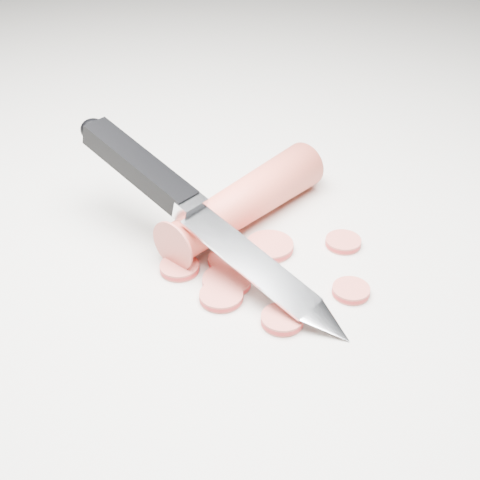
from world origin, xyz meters
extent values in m
plane|color=beige|center=(0.00, 0.00, 0.00)|extent=(2.40, 2.40, 0.00)
cylinder|color=#E14B39|center=(0.03, 0.03, 0.02)|extent=(0.17, 0.13, 0.04)
cylinder|color=#C34F43|center=(-0.01, -0.05, 0.00)|extent=(0.04, 0.04, 0.01)
cylinder|color=#C34F43|center=(0.02, -0.10, 0.00)|extent=(0.03, 0.03, 0.01)
cylinder|color=#C34F43|center=(0.04, -0.01, 0.00)|extent=(0.04, 0.04, 0.01)
cylinder|color=#C34F43|center=(0.08, -0.09, 0.00)|extent=(0.03, 0.03, 0.01)
cylinder|color=#C34F43|center=(0.10, -0.02, 0.00)|extent=(0.03, 0.03, 0.01)
cylinder|color=#C34F43|center=(-0.04, -0.02, 0.00)|extent=(0.03, 0.03, 0.01)
cylinder|color=#C34F43|center=(-0.02, -0.06, 0.00)|extent=(0.03, 0.03, 0.01)
cylinder|color=#C34F43|center=(0.00, -0.02, 0.00)|extent=(0.03, 0.03, 0.01)
camera|label=1|loc=(-0.12, -0.45, 0.34)|focal=50.00mm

